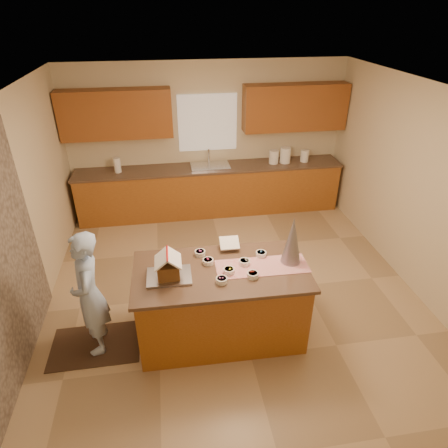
{
  "coord_description": "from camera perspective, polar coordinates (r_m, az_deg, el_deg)",
  "views": [
    {
      "loc": [
        -0.79,
        -4.18,
        3.54
      ],
      "look_at": [
        -0.1,
        0.2,
        1.0
      ],
      "focal_mm": 31.29,
      "sensor_mm": 36.0,
      "label": 1
    }
  ],
  "objects": [
    {
      "name": "wall_front",
      "position": [
        2.73,
        13.02,
        -24.62
      ],
      "size": [
        5.5,
        5.5,
        0.0
      ],
      "primitive_type": "plane",
      "color": "beige",
      "rests_on": "floor"
    },
    {
      "name": "wall_back",
      "position": [
        7.31,
        -2.4,
        12.35
      ],
      "size": [
        5.5,
        5.5,
        0.0
      ],
      "primitive_type": "plane",
      "color": "beige",
      "rests_on": "floor"
    },
    {
      "name": "canister_b",
      "position": [
        7.4,
        8.94,
        9.91
      ],
      "size": [
        0.2,
        0.2,
        0.29
      ],
      "primitive_type": "cylinder",
      "color": "white",
      "rests_on": "back_counter_top"
    },
    {
      "name": "upper_cabinet_right",
      "position": [
        7.33,
        10.33,
        16.43
      ],
      "size": [
        1.85,
        0.35,
        0.8
      ],
      "primitive_type": "cube",
      "color": "#964420",
      "rests_on": "wall_back"
    },
    {
      "name": "table_runner",
      "position": [
        4.41,
        5.57,
        -6.17
      ],
      "size": [
        1.04,
        0.39,
        0.01
      ],
      "primitive_type": "cube",
      "rotation": [
        0.0,
        0.0,
        -0.02
      ],
      "color": "#A70B19",
      "rests_on": "island_top"
    },
    {
      "name": "paper_towel",
      "position": [
        7.13,
        -15.33,
        8.31
      ],
      "size": [
        0.12,
        0.12,
        0.26
      ],
      "primitive_type": "cylinder",
      "color": "white",
      "rests_on": "back_counter_top"
    },
    {
      "name": "cookbook",
      "position": [
        4.63,
        0.8,
        -2.78
      ],
      "size": [
        0.23,
        0.18,
        0.1
      ],
      "primitive_type": "cube",
      "rotation": [
        -1.13,
        0.0,
        -0.02
      ],
      "color": "white",
      "rests_on": "island_top"
    },
    {
      "name": "rug",
      "position": [
        5.06,
        -18.2,
        -16.44
      ],
      "size": [
        1.03,
        0.67,
        0.01
      ],
      "primitive_type": "cube",
      "color": "black",
      "rests_on": "floor"
    },
    {
      "name": "upper_cabinet_left",
      "position": [
        6.98,
        -15.51,
        15.21
      ],
      "size": [
        1.85,
        0.35,
        0.8
      ],
      "primitive_type": "cube",
      "color": "#964420",
      "rests_on": "wall_back"
    },
    {
      "name": "tinsel_tree",
      "position": [
        4.38,
        9.95,
        -2.38
      ],
      "size": [
        0.23,
        0.23,
        0.57
      ],
      "primitive_type": "cone",
      "rotation": [
        0.0,
        0.0,
        -0.02
      ],
      "color": "#A5A4AF",
      "rests_on": "island_top"
    },
    {
      "name": "wall_right",
      "position": [
        5.75,
        26.96,
        4.06
      ],
      "size": [
        5.5,
        5.5,
        0.0
      ],
      "primitive_type": "plane",
      "color": "beige",
      "rests_on": "floor"
    },
    {
      "name": "faucet",
      "position": [
        7.29,
        -2.24,
        9.9
      ],
      "size": [
        0.03,
        0.03,
        0.28
      ],
      "primitive_type": "cylinder",
      "color": "silver",
      "rests_on": "back_counter_top"
    },
    {
      "name": "gingerbread_house",
      "position": [
        4.2,
        -8.13,
        -6.24
      ],
      "size": [
        0.29,
        0.29,
        0.29
      ],
      "color": "brown",
      "rests_on": "baking_tray"
    },
    {
      "name": "floor",
      "position": [
        5.53,
        1.37,
        -9.98
      ],
      "size": [
        5.5,
        5.5,
        0.0
      ],
      "primitive_type": "plane",
      "color": "tan",
      "rests_on": "ground"
    },
    {
      "name": "boy",
      "position": [
        4.55,
        -19.09,
        -9.7
      ],
      "size": [
        0.43,
        0.6,
        1.51
      ],
      "primitive_type": "imported",
      "rotation": [
        0.0,
        0.0,
        -1.43
      ],
      "color": "#AFCCF8",
      "rests_on": "rug"
    },
    {
      "name": "canister_c",
      "position": [
        7.54,
        11.69,
        9.74
      ],
      "size": [
        0.15,
        0.15,
        0.22
      ],
      "primitive_type": "cylinder",
      "color": "white",
      "rests_on": "back_counter_top"
    },
    {
      "name": "back_counter_top",
      "position": [
        7.17,
        -2.03,
        8.21
      ],
      "size": [
        4.85,
        0.63,
        0.04
      ],
      "primitive_type": "cube",
      "color": "brown",
      "rests_on": "back_counter_base"
    },
    {
      "name": "baking_tray",
      "position": [
        4.27,
        -8.02,
        -7.56
      ],
      "size": [
        0.48,
        0.36,
        0.03
      ],
      "primitive_type": "cube",
      "rotation": [
        0.0,
        0.0,
        -0.02
      ],
      "color": "silver",
      "rests_on": "island_top"
    },
    {
      "name": "candy_bowls",
      "position": [
        4.37,
        1.02,
        -6.0
      ],
      "size": [
        0.82,
        0.67,
        0.06
      ],
      "color": "#E82970",
      "rests_on": "island_top"
    },
    {
      "name": "back_counter_base",
      "position": [
        7.36,
        -1.97,
        4.88
      ],
      "size": [
        4.8,
        0.6,
        0.88
      ],
      "primitive_type": "cube",
      "color": "#95541E",
      "rests_on": "floor"
    },
    {
      "name": "sink",
      "position": [
        7.18,
        -2.03,
        8.14
      ],
      "size": [
        0.7,
        0.45,
        0.12
      ],
      "primitive_type": "cube",
      "color": "silver",
      "rests_on": "back_counter_top"
    },
    {
      "name": "island_base",
      "position": [
        4.66,
        -0.44,
        -11.65
      ],
      "size": [
        1.88,
        0.96,
        0.91
      ],
      "primitive_type": "cube",
      "rotation": [
        0.0,
        0.0,
        -0.02
      ],
      "color": "#95541E",
      "rests_on": "floor"
    },
    {
      "name": "island_top",
      "position": [
        4.36,
        -0.46,
        -6.95
      ],
      "size": [
        1.96,
        1.05,
        0.04
      ],
      "primitive_type": "cube",
      "rotation": [
        0.0,
        0.0,
        -0.02
      ],
      "color": "brown",
      "rests_on": "island_base"
    },
    {
      "name": "ceiling",
      "position": [
        4.33,
        1.81,
        18.65
      ],
      "size": [
        5.5,
        5.5,
        0.0
      ],
      "primitive_type": "plane",
      "color": "silver",
      "rests_on": "floor"
    },
    {
      "name": "canister_a",
      "position": [
        7.35,
        7.29,
        9.7
      ],
      "size": [
        0.18,
        0.18,
        0.24
      ],
      "primitive_type": "cylinder",
      "color": "white",
      "rests_on": "back_counter_top"
    },
    {
      "name": "window_curtain",
      "position": [
        7.19,
        -2.42,
        14.56
      ],
      "size": [
        1.05,
        0.03,
        1.0
      ],
      "primitive_type": "cube",
      "color": "white",
      "rests_on": "wall_back"
    },
    {
      "name": "wall_left",
      "position": [
        5.01,
        -27.81,
        0.23
      ],
      "size": [
        5.5,
        5.5,
        0.0
      ],
      "primitive_type": "plane",
      "color": "beige",
      "rests_on": "floor"
    }
  ]
}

